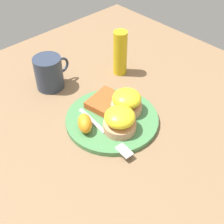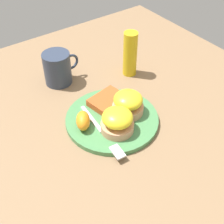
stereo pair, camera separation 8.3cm
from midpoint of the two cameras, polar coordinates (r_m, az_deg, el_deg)
ground_plane at (r=0.86m, az=-2.78°, el=-1.81°), size 1.10×1.10×0.00m
plate at (r=0.85m, az=-2.80°, el=-1.47°), size 0.25×0.25×0.01m
sandwich_benedict_left at (r=0.79m, az=-1.57°, el=-1.71°), size 0.09×0.09×0.06m
sandwich_benedict_right at (r=0.85m, az=-0.11°, el=1.74°), size 0.09×0.09×0.06m
hashbrown_patty at (r=0.88m, az=-3.56°, el=1.65°), size 0.11×0.11×0.02m
orange_wedge at (r=0.80m, az=-7.95°, el=-2.19°), size 0.06×0.07×0.04m
fork at (r=0.80m, az=-3.95°, el=-4.28°), size 0.04×0.21×0.00m
cup at (r=0.97m, az=-13.86°, el=6.90°), size 0.12×0.08×0.10m
condiment_bottle at (r=1.00m, az=-0.93°, el=10.65°), size 0.04×0.04×0.15m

